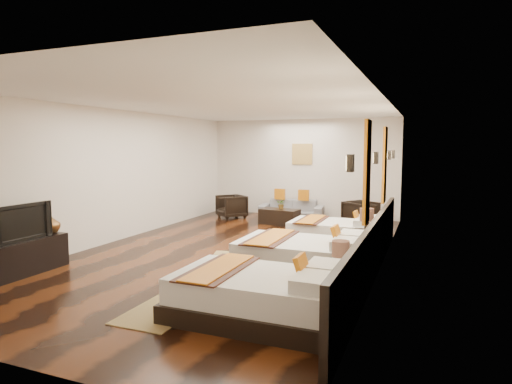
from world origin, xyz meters
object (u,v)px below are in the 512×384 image
at_px(armchair_right, 361,214).
at_px(coffee_table, 279,217).
at_px(table_plant, 281,204).
at_px(bed_mid, 306,257).
at_px(bed_near, 263,295).
at_px(nightstand_b, 366,241).
at_px(bed_far, 336,232).
at_px(nightstand_a, 340,282).
at_px(tv, 19,222).
at_px(armchair_left, 231,206).
at_px(figurine, 50,223).
at_px(sofa, 291,209).
at_px(tv_console, 12,260).

bearing_deg(armchair_right, coffee_table, 139.02).
bearing_deg(coffee_table, table_plant, 52.25).
bearing_deg(bed_mid, bed_near, -90.02).
bearing_deg(nightstand_b, bed_far, 126.33).
height_order(bed_mid, nightstand_b, nightstand_b).
xyz_separation_m(nightstand_a, nightstand_b, (0.00, 2.41, 0.03)).
xyz_separation_m(tv, armchair_right, (4.32, 6.25, -0.52)).
relative_size(nightstand_b, armchair_left, 1.28).
bearing_deg(nightstand_a, figurine, 179.70).
bearing_deg(figurine, sofa, 69.08).
bearing_deg(sofa, bed_near, -81.48).
distance_m(bed_near, table_plant, 6.28).
bearing_deg(bed_far, figurine, -140.93).
bearing_deg(table_plant, tv_console, -111.97).
bearing_deg(bed_near, nightstand_a, 46.86).
bearing_deg(table_plant, sofa, 92.14).
bearing_deg(nightstand_a, table_plant, 116.01).
relative_size(bed_far, armchair_right, 2.65).
xyz_separation_m(figurine, coffee_table, (2.36, 5.14, -0.52)).
distance_m(bed_mid, bed_far, 2.34).
bearing_deg(coffee_table, bed_near, -72.92).
relative_size(bed_mid, armchair_right, 3.02).
xyz_separation_m(tv, coffee_table, (2.31, 5.78, -0.64)).
height_order(bed_mid, sofa, bed_mid).
bearing_deg(table_plant, nightstand_b, -47.77).
bearing_deg(bed_mid, sofa, 109.70).
height_order(bed_mid, nightstand_a, nightstand_a).
bearing_deg(bed_near, sofa, 104.64).
height_order(tv_console, figurine, figurine).
xyz_separation_m(nightstand_b, tv, (-4.89, -3.02, 0.52)).
bearing_deg(bed_near, bed_mid, 89.98).
xyz_separation_m(bed_near, tv, (-4.15, 0.19, 0.57)).
distance_m(tv_console, armchair_left, 6.40).
xyz_separation_m(sofa, armchair_right, (2.01, -0.58, 0.07)).
xyz_separation_m(nightstand_b, table_plant, (-2.54, 2.80, 0.21)).
bearing_deg(tv, armchair_left, -6.30).
distance_m(nightstand_b, coffee_table, 3.78).
relative_size(tv, table_plant, 3.90).
bearing_deg(tv, nightstand_a, -82.49).
bearing_deg(figurine, coffee_table, 65.28).
height_order(figurine, armchair_left, figurine).
height_order(tv, armchair_left, tv).
distance_m(bed_far, sofa, 3.33).
bearing_deg(table_plant, bed_mid, -66.45).
relative_size(nightstand_b, tv, 0.91).
distance_m(bed_mid, table_plant, 4.50).
relative_size(nightstand_b, sofa, 0.52).
relative_size(bed_mid, nightstand_b, 2.34).
bearing_deg(bed_near, figurine, 168.89).
bearing_deg(nightstand_b, figurine, -154.26).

